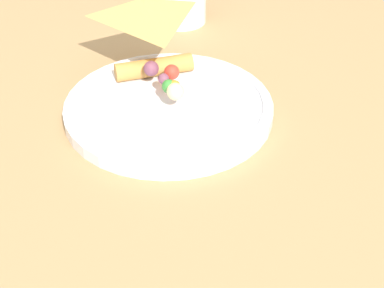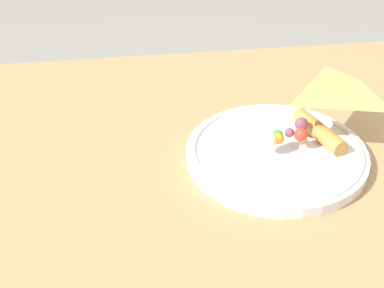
{
  "view_description": "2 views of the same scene",
  "coord_description": "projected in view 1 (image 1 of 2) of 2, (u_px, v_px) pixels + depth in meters",
  "views": [
    {
      "loc": [
        -0.44,
        -0.04,
        1.18
      ],
      "look_at": [
        0.08,
        -0.04,
        0.79
      ],
      "focal_mm": 55.0,
      "sensor_mm": 36.0,
      "label": 1
    },
    {
      "loc": [
        -0.05,
        -0.66,
        1.26
      ],
      "look_at": [
        0.05,
        0.01,
        0.8
      ],
      "focal_mm": 55.0,
      "sensor_mm": 36.0,
      "label": 2
    }
  ],
  "objects": [
    {
      "name": "dining_table",
      "position": [
        159.0,
        280.0,
        0.67
      ],
      "size": [
        1.25,
        0.72,
        0.77
      ],
      "color": "#A87F51",
      "rests_on": "ground_plane"
    },
    {
      "name": "plate_pizza",
      "position": [
        168.0,
        103.0,
        0.73
      ],
      "size": [
        0.26,
        0.26,
        0.05
      ],
      "color": "white",
      "rests_on": "dining_table"
    }
  ]
}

